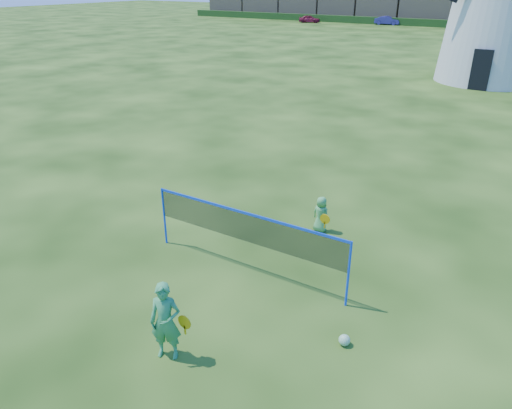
{
  "coord_description": "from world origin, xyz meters",
  "views": [
    {
      "loc": [
        5.53,
        -8.04,
        6.28
      ],
      "look_at": [
        0.2,
        0.5,
        1.5
      ],
      "focal_mm": 33.57,
      "sensor_mm": 36.0,
      "label": 1
    }
  ],
  "objects_px": {
    "badminton_net": "(246,228)",
    "play_ball": "(344,340)",
    "car_left": "(310,19)",
    "car_right": "(388,21)",
    "player_girl": "(166,321)",
    "player_boy": "(321,214)"
  },
  "relations": [
    {
      "from": "badminton_net",
      "to": "play_ball",
      "type": "bearing_deg",
      "value": -21.34
    },
    {
      "from": "player_girl",
      "to": "player_boy",
      "type": "height_order",
      "value": "player_girl"
    },
    {
      "from": "player_girl",
      "to": "player_boy",
      "type": "xyz_separation_m",
      "value": [
        0.31,
        5.84,
        -0.27
      ]
    },
    {
      "from": "player_boy",
      "to": "play_ball",
      "type": "height_order",
      "value": "player_boy"
    },
    {
      "from": "badminton_net",
      "to": "car_right",
      "type": "height_order",
      "value": "badminton_net"
    },
    {
      "from": "play_ball",
      "to": "car_right",
      "type": "bearing_deg",
      "value": 107.4
    },
    {
      "from": "play_ball",
      "to": "car_left",
      "type": "xyz_separation_m",
      "value": [
        -32.32,
        64.2,
        0.44
      ]
    },
    {
      "from": "car_right",
      "to": "player_girl",
      "type": "bearing_deg",
      "value": -169.15
    },
    {
      "from": "player_boy",
      "to": "car_right",
      "type": "xyz_separation_m",
      "value": [
        -18.68,
        63.1,
        0.1
      ]
    },
    {
      "from": "badminton_net",
      "to": "car_left",
      "type": "height_order",
      "value": "badminton_net"
    },
    {
      "from": "badminton_net",
      "to": "player_boy",
      "type": "relative_size",
      "value": 5.02
    },
    {
      "from": "play_ball",
      "to": "badminton_net",
      "type": "bearing_deg",
      "value": 158.66
    },
    {
      "from": "player_boy",
      "to": "car_right",
      "type": "bearing_deg",
      "value": -64.82
    },
    {
      "from": "badminton_net",
      "to": "car_right",
      "type": "xyz_separation_m",
      "value": [
        -18.05,
        65.82,
        -0.54
      ]
    },
    {
      "from": "badminton_net",
      "to": "car_left",
      "type": "relative_size",
      "value": 1.58
    },
    {
      "from": "car_left",
      "to": "car_right",
      "type": "bearing_deg",
      "value": -94.17
    },
    {
      "from": "car_left",
      "to": "player_girl",
      "type": "bearing_deg",
      "value": -173.78
    },
    {
      "from": "play_ball",
      "to": "car_left",
      "type": "distance_m",
      "value": 71.87
    },
    {
      "from": "badminton_net",
      "to": "car_left",
      "type": "distance_m",
      "value": 69.56
    },
    {
      "from": "badminton_net",
      "to": "player_girl",
      "type": "height_order",
      "value": "badminton_net"
    },
    {
      "from": "badminton_net",
      "to": "player_boy",
      "type": "distance_m",
      "value": 2.87
    },
    {
      "from": "play_ball",
      "to": "car_right",
      "type": "relative_size",
      "value": 0.06
    }
  ]
}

